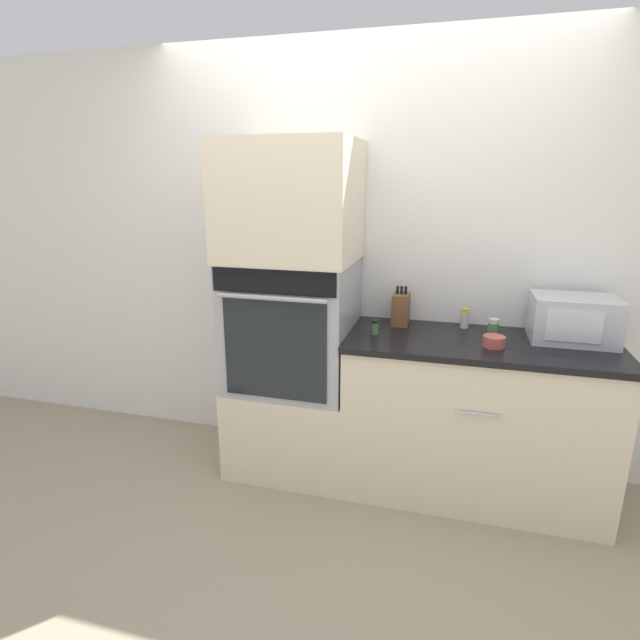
{
  "coord_description": "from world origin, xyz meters",
  "views": [
    {
      "loc": [
        0.53,
        -2.34,
        1.73
      ],
      "look_at": [
        -0.17,
        0.21,
        0.97
      ],
      "focal_mm": 28.0,
      "sensor_mm": 36.0,
      "label": 1
    }
  ],
  "objects_px": {
    "wall_oven": "(292,324)",
    "condiment_jar_near": "(493,328)",
    "knife_block": "(401,309)",
    "condiment_jar_mid": "(465,318)",
    "microwave": "(573,319)",
    "condiment_jar_far": "(375,327)",
    "bowl": "(494,341)"
  },
  "relations": [
    {
      "from": "knife_block",
      "to": "condiment_jar_far",
      "type": "bearing_deg",
      "value": -115.79
    },
    {
      "from": "bowl",
      "to": "condiment_jar_near",
      "type": "relative_size",
      "value": 1.07
    },
    {
      "from": "microwave",
      "to": "condiment_jar_far",
      "type": "height_order",
      "value": "microwave"
    },
    {
      "from": "wall_oven",
      "to": "bowl",
      "type": "relative_size",
      "value": 6.79
    },
    {
      "from": "bowl",
      "to": "condiment_jar_mid",
      "type": "relative_size",
      "value": 0.97
    },
    {
      "from": "condiment_jar_mid",
      "to": "microwave",
      "type": "bearing_deg",
      "value": -10.52
    },
    {
      "from": "knife_block",
      "to": "condiment_jar_near",
      "type": "bearing_deg",
      "value": -13.18
    },
    {
      "from": "wall_oven",
      "to": "condiment_jar_mid",
      "type": "height_order",
      "value": "wall_oven"
    },
    {
      "from": "bowl",
      "to": "condiment_jar_near",
      "type": "bearing_deg",
      "value": 88.86
    },
    {
      "from": "wall_oven",
      "to": "knife_block",
      "type": "distance_m",
      "value": 0.64
    },
    {
      "from": "knife_block",
      "to": "bowl",
      "type": "height_order",
      "value": "knife_block"
    },
    {
      "from": "bowl",
      "to": "condiment_jar_near",
      "type": "xyz_separation_m",
      "value": [
        0.0,
        0.16,
        0.02
      ]
    },
    {
      "from": "wall_oven",
      "to": "condiment_jar_near",
      "type": "height_order",
      "value": "wall_oven"
    },
    {
      "from": "condiment_jar_mid",
      "to": "condiment_jar_near",
      "type": "bearing_deg",
      "value": -45.02
    },
    {
      "from": "microwave",
      "to": "bowl",
      "type": "height_order",
      "value": "microwave"
    },
    {
      "from": "wall_oven",
      "to": "bowl",
      "type": "distance_m",
      "value": 1.11
    },
    {
      "from": "wall_oven",
      "to": "condiment_jar_mid",
      "type": "bearing_deg",
      "value": 12.83
    },
    {
      "from": "knife_block",
      "to": "condiment_jar_mid",
      "type": "bearing_deg",
      "value": 4.26
    },
    {
      "from": "bowl",
      "to": "condiment_jar_mid",
      "type": "xyz_separation_m",
      "value": [
        -0.14,
        0.31,
        0.03
      ]
    },
    {
      "from": "microwave",
      "to": "condiment_jar_far",
      "type": "distance_m",
      "value": 1.03
    },
    {
      "from": "condiment_jar_near",
      "to": "condiment_jar_far",
      "type": "bearing_deg",
      "value": -169.55
    },
    {
      "from": "bowl",
      "to": "condiment_jar_mid",
      "type": "bearing_deg",
      "value": 114.81
    },
    {
      "from": "bowl",
      "to": "condiment_jar_far",
      "type": "height_order",
      "value": "condiment_jar_far"
    },
    {
      "from": "knife_block",
      "to": "condiment_jar_far",
      "type": "relative_size",
      "value": 2.75
    },
    {
      "from": "wall_oven",
      "to": "knife_block",
      "type": "bearing_deg",
      "value": 17.73
    },
    {
      "from": "condiment_jar_near",
      "to": "condiment_jar_mid",
      "type": "xyz_separation_m",
      "value": [
        -0.15,
        0.15,
        0.01
      ]
    },
    {
      "from": "microwave",
      "to": "condiment_jar_mid",
      "type": "xyz_separation_m",
      "value": [
        -0.54,
        0.1,
        -0.06
      ]
    },
    {
      "from": "wall_oven",
      "to": "condiment_jar_near",
      "type": "relative_size",
      "value": 7.27
    },
    {
      "from": "condiment_jar_near",
      "to": "knife_block",
      "type": "bearing_deg",
      "value": 166.82
    },
    {
      "from": "wall_oven",
      "to": "bowl",
      "type": "bearing_deg",
      "value": -4.57
    },
    {
      "from": "condiment_jar_mid",
      "to": "condiment_jar_far",
      "type": "height_order",
      "value": "condiment_jar_mid"
    },
    {
      "from": "condiment_jar_mid",
      "to": "knife_block",
      "type": "bearing_deg",
      "value": -175.74
    }
  ]
}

